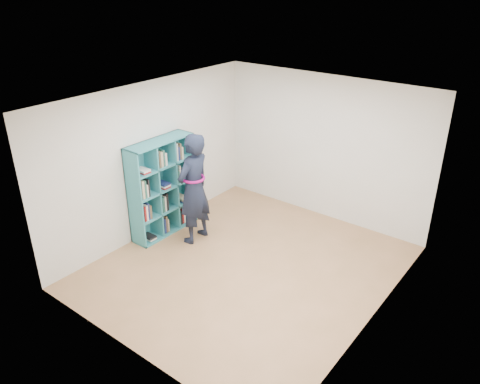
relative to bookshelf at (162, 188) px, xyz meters
The scene contains 9 objects.
floor 2.01m from the bookshelf, ahead, with size 4.50×4.50×0.00m, color #966E44.
ceiling 2.56m from the bookshelf, ahead, with size 4.50×4.50×0.00m, color white.
wall_left 0.51m from the bookshelf, behind, with size 0.02×4.50×2.60m, color silver.
wall_right 3.87m from the bookshelf, ahead, with size 0.02×4.50×2.60m, color silver.
wall_back 2.93m from the bookshelf, 50.50° to the left, with size 4.00×0.02×2.60m, color silver.
wall_front 2.96m from the bookshelf, 51.07° to the right, with size 4.00×0.02×2.60m, color silver.
bookshelf is the anchor object (origin of this frame).
person 0.66m from the bookshelf, 10.65° to the left, with size 0.48×0.70×1.88m.
smartphone 0.57m from the bookshelf, 21.97° to the left, with size 0.02×0.09×0.14m.
Camera 1 is at (3.60, -4.84, 4.15)m, focal length 35.00 mm.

